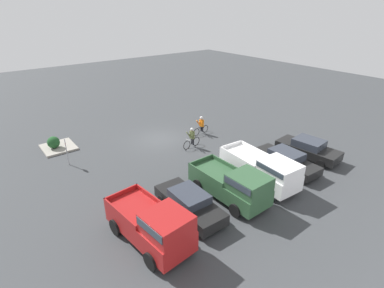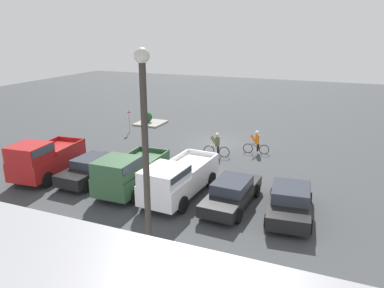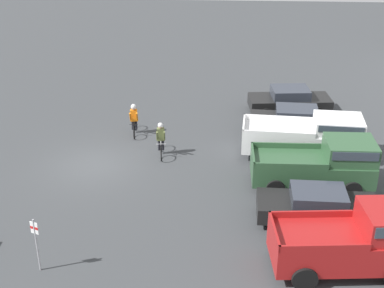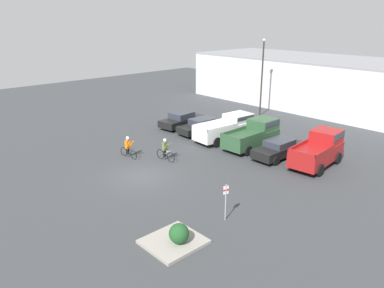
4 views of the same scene
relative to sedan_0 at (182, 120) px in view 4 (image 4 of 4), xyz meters
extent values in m
plane|color=#383A3D|center=(7.11, -9.71, -0.71)|extent=(80.00, 80.00, 0.00)
cube|color=silver|center=(7.11, 18.08, 1.97)|extent=(36.37, 11.59, 5.37)
cube|color=gray|center=(7.11, 18.08, 4.76)|extent=(36.37, 11.59, 0.20)
cube|color=black|center=(0.00, 0.00, -0.14)|extent=(2.30, 4.75, 0.63)
cube|color=#2D333D|center=(0.00, 0.00, 0.45)|extent=(1.86, 2.22, 0.54)
cylinder|color=black|center=(-1.07, 1.37, -0.41)|extent=(0.24, 0.63, 0.61)
cylinder|color=black|center=(0.77, 1.55, -0.41)|extent=(0.24, 0.63, 0.61)
cylinder|color=black|center=(-0.77, -1.55, -0.41)|extent=(0.24, 0.63, 0.61)
cylinder|color=black|center=(1.07, -1.37, -0.41)|extent=(0.24, 0.63, 0.61)
cube|color=black|center=(2.80, 0.06, -0.15)|extent=(1.96, 4.86, 0.57)
cube|color=#2D333D|center=(2.80, 0.06, 0.39)|extent=(1.66, 2.23, 0.52)
cylinder|color=black|center=(2.01, 1.63, -0.39)|extent=(0.21, 0.66, 0.65)
cylinder|color=black|center=(3.74, 1.54, -0.39)|extent=(0.21, 0.66, 0.65)
cylinder|color=black|center=(1.86, -1.43, -0.39)|extent=(0.21, 0.66, 0.65)
cylinder|color=black|center=(3.59, -1.51, -0.39)|extent=(0.21, 0.66, 0.65)
cube|color=white|center=(5.60, -0.06, 0.17)|extent=(2.33, 5.66, 1.02)
cube|color=white|center=(5.71, 1.60, 1.03)|extent=(1.96, 2.33, 0.69)
cube|color=#333D47|center=(5.71, 1.60, 1.18)|extent=(2.00, 2.16, 0.30)
cube|color=white|center=(4.58, -1.10, 0.81)|extent=(0.30, 3.32, 0.25)
cube|color=white|center=(6.47, -1.22, 0.81)|extent=(0.30, 3.32, 0.25)
cube|color=white|center=(5.42, -2.78, 0.81)|extent=(1.97, 0.21, 0.25)
cylinder|color=black|center=(4.73, 1.72, -0.29)|extent=(0.27, 0.85, 0.84)
cylinder|color=black|center=(6.70, 1.59, -0.29)|extent=(0.27, 0.85, 0.84)
cylinder|color=black|center=(4.50, -1.71, -0.29)|extent=(0.27, 0.85, 0.84)
cylinder|color=black|center=(6.47, -1.84, -0.29)|extent=(0.27, 0.85, 0.84)
cube|color=#2D5133|center=(8.40, 0.06, 0.11)|extent=(2.09, 5.15, 0.95)
cube|color=#2D5133|center=(8.38, 1.59, 1.02)|extent=(1.89, 2.07, 0.86)
cube|color=#333D47|center=(8.38, 1.59, 1.21)|extent=(1.95, 1.91, 0.38)
cube|color=#2D5133|center=(7.44, -0.98, 0.72)|extent=(0.12, 3.07, 0.25)
cube|color=#2D5133|center=(9.38, -0.95, 0.72)|extent=(0.12, 3.07, 0.25)
cube|color=#2D5133|center=(8.43, -2.46, 0.72)|extent=(2.02, 0.11, 0.25)
cylinder|color=black|center=(7.37, 1.63, -0.32)|extent=(0.23, 0.79, 0.79)
cylinder|color=black|center=(9.39, 1.66, -0.32)|extent=(0.23, 0.79, 0.79)
cylinder|color=black|center=(7.41, -1.54, -0.32)|extent=(0.23, 0.79, 0.79)
cylinder|color=black|center=(9.43, -1.52, -0.32)|extent=(0.23, 0.79, 0.79)
cube|color=black|center=(11.20, -0.08, -0.11)|extent=(1.83, 4.64, 0.64)
cube|color=#2D333D|center=(11.20, -0.08, 0.44)|extent=(1.60, 2.10, 0.47)
cylinder|color=black|center=(10.36, 1.41, -0.38)|extent=(0.19, 0.67, 0.67)
cylinder|color=black|center=(12.10, 1.37, -0.38)|extent=(0.19, 0.67, 0.67)
cylinder|color=black|center=(10.30, -1.54, -0.38)|extent=(0.19, 0.67, 0.67)
cylinder|color=black|center=(12.04, -1.57, -0.38)|extent=(0.19, 0.67, 0.67)
cube|color=maroon|center=(14.00, 0.36, 0.21)|extent=(2.44, 5.00, 1.07)
cube|color=maroon|center=(13.87, 1.81, 1.19)|extent=(2.01, 2.10, 0.89)
cube|color=#333D47|center=(13.87, 1.81, 1.38)|extent=(2.06, 1.95, 0.39)
cube|color=maroon|center=(13.13, -0.69, 0.87)|extent=(0.35, 2.90, 0.25)
cube|color=maroon|center=(15.05, -0.52, 0.87)|extent=(0.35, 2.90, 0.25)
cube|color=maroon|center=(14.22, -2.01, 0.87)|extent=(2.00, 0.26, 0.25)
cylinder|color=black|center=(12.87, 1.76, -0.29)|extent=(0.30, 0.87, 0.85)
cylinder|color=black|center=(14.86, 1.95, -0.29)|extent=(0.30, 0.87, 0.85)
cylinder|color=black|center=(13.14, -1.23, -0.29)|extent=(0.30, 0.87, 0.85)
cylinder|color=black|center=(15.13, -1.04, -0.29)|extent=(0.30, 0.87, 0.85)
torus|color=black|center=(6.43, -6.66, -0.36)|extent=(0.76, 0.14, 0.76)
torus|color=black|center=(5.37, -6.79, -0.36)|extent=(0.76, 0.14, 0.76)
cylinder|color=silver|center=(5.90, -6.73, -0.18)|extent=(0.55, 0.10, 0.40)
cylinder|color=silver|center=(5.90, -6.73, 0.04)|extent=(0.58, 0.11, 0.04)
cylinder|color=silver|center=(5.72, -6.75, -0.18)|extent=(0.04, 0.04, 0.37)
cylinder|color=silver|center=(6.30, -6.68, 0.06)|extent=(0.08, 0.46, 0.02)
cylinder|color=black|center=(5.78, -6.65, -0.22)|extent=(0.13, 0.13, 0.56)
cylinder|color=black|center=(5.81, -6.83, -0.22)|extent=(0.13, 0.13, 0.56)
cube|color=#5B6638|center=(5.85, -6.73, 0.37)|extent=(0.28, 0.39, 0.62)
cylinder|color=#5B6638|center=(6.04, -6.54, 0.37)|extent=(0.53, 0.15, 0.67)
cylinder|color=#5B6638|center=(6.08, -6.88, 0.37)|extent=(0.53, 0.15, 0.67)
sphere|color=tan|center=(5.87, -6.73, 0.79)|extent=(0.22, 0.22, 0.22)
sphere|color=silver|center=(5.87, -6.73, 0.84)|extent=(0.25, 0.25, 0.25)
torus|color=black|center=(4.10, -8.33, -0.39)|extent=(0.70, 0.13, 0.70)
torus|color=black|center=(2.99, -8.47, -0.39)|extent=(0.70, 0.13, 0.70)
cylinder|color=black|center=(3.55, -8.40, -0.22)|extent=(0.58, 0.11, 0.37)
cylinder|color=black|center=(3.55, -8.40, -0.02)|extent=(0.62, 0.11, 0.04)
cylinder|color=black|center=(3.35, -8.42, -0.22)|extent=(0.04, 0.04, 0.34)
cylinder|color=black|center=(3.96, -8.35, 0.00)|extent=(0.08, 0.46, 0.02)
cylinder|color=black|center=(3.42, -8.32, -0.26)|extent=(0.13, 0.13, 0.52)
cylinder|color=black|center=(3.44, -8.50, -0.26)|extent=(0.13, 0.13, 0.52)
cube|color=orange|center=(3.49, -8.41, 0.31)|extent=(0.28, 0.39, 0.62)
cylinder|color=orange|center=(3.69, -8.21, 0.31)|extent=(0.56, 0.16, 0.67)
cylinder|color=orange|center=(3.73, -8.55, 0.31)|extent=(0.56, 0.16, 0.67)
sphere|color=tan|center=(3.52, -8.40, 0.74)|extent=(0.25, 0.25, 0.25)
sphere|color=silver|center=(3.52, -8.40, 0.80)|extent=(0.27, 0.27, 0.27)
cylinder|color=#9E9EA3|center=(14.72, -9.85, 0.31)|extent=(0.06, 0.06, 2.04)
cube|color=white|center=(14.72, -9.85, 1.00)|extent=(0.12, 0.29, 0.45)
cube|color=red|center=(14.72, -9.85, 1.00)|extent=(0.13, 0.29, 0.10)
cylinder|color=#2D2823|center=(2.47, 8.96, 3.14)|extent=(0.16, 0.16, 7.70)
sphere|color=#B2B2A8|center=(2.47, 8.96, 7.11)|extent=(0.36, 0.36, 0.36)
cube|color=gray|center=(14.52, -13.19, -0.64)|extent=(2.42, 2.62, 0.15)
sphere|color=#1E4C23|center=(14.83, -13.11, -0.09)|extent=(0.95, 0.95, 0.95)
camera|label=1|loc=(19.33, 10.65, 9.86)|focal=28.00mm
camera|label=2|loc=(-1.81, 16.42, 7.68)|focal=35.00mm
camera|label=3|loc=(28.84, -3.81, 11.08)|focal=50.00mm
camera|label=4|loc=(26.21, -22.79, 9.34)|focal=35.00mm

